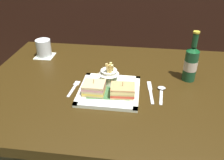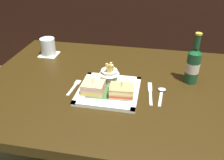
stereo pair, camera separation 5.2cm
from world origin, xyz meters
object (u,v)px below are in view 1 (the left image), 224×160
object	(u,v)px
knife	(150,91)
fries_cup	(109,74)
fork	(74,88)
spoon	(161,90)
beer_bottle	(191,63)
square_plate	(109,91)
sandwich_half_right	(123,90)
water_glass	(44,49)
sandwich_half_left	(94,88)
dining_table	(114,106)

from	to	relation	value
knife	fries_cup	bearing A→B (deg)	170.11
fork	spoon	xyz separation A→B (m)	(0.39, 0.02, 0.00)
beer_bottle	knife	size ratio (longest dim) A/B	1.35
square_plate	knife	bearing A→B (deg)	9.48
fork	square_plate	bearing A→B (deg)	-4.85
sandwich_half_right	water_glass	bearing A→B (deg)	144.11
square_plate	fork	size ratio (longest dim) A/B	1.94
square_plate	spoon	size ratio (longest dim) A/B	1.89
square_plate	sandwich_half_right	size ratio (longest dim) A/B	2.50
beer_bottle	sandwich_half_left	bearing A→B (deg)	-155.80
beer_bottle	fork	bearing A→B (deg)	-164.36
knife	fork	bearing A→B (deg)	-177.29
beer_bottle	spoon	world-z (taller)	beer_bottle
sandwich_half_left	knife	world-z (taller)	sandwich_half_left
sandwich_half_left	water_glass	distance (m)	0.49
dining_table	fork	size ratio (longest dim) A/B	9.28
square_plate	fork	world-z (taller)	square_plate
sandwich_half_left	beer_bottle	bearing A→B (deg)	24.20
dining_table	sandwich_half_right	bearing A→B (deg)	-65.94
dining_table	sandwich_half_left	world-z (taller)	sandwich_half_left
knife	water_glass	bearing A→B (deg)	154.28
square_plate	fries_cup	world-z (taller)	fries_cup
fries_cup	spoon	world-z (taller)	fries_cup
sandwich_half_left	fork	distance (m)	0.11
sandwich_half_right	fork	world-z (taller)	sandwich_half_right
sandwich_half_left	fries_cup	distance (m)	0.11
sandwich_half_left	spoon	bearing A→B (deg)	12.82
fries_cup	spoon	distance (m)	0.24
water_glass	dining_table	bearing A→B (deg)	-29.23
square_plate	beer_bottle	world-z (taller)	beer_bottle
dining_table	fries_cup	distance (m)	0.18
fries_cup	fork	bearing A→B (deg)	-162.11
fork	beer_bottle	bearing A→B (deg)	15.64
sandwich_half_left	beer_bottle	distance (m)	0.46
square_plate	sandwich_half_left	world-z (taller)	sandwich_half_left
knife	spoon	bearing A→B (deg)	8.25
dining_table	sandwich_half_left	xyz separation A→B (m)	(-0.07, -0.10, 0.16)
dining_table	square_plate	xyz separation A→B (m)	(-0.01, -0.08, 0.13)
sandwich_half_right	water_glass	world-z (taller)	water_glass
dining_table	spoon	bearing A→B (deg)	-10.37
dining_table	spoon	distance (m)	0.25
water_glass	beer_bottle	bearing A→B (deg)	-11.52
dining_table	sandwich_half_left	bearing A→B (deg)	-125.79
fork	knife	size ratio (longest dim) A/B	0.76
beer_bottle	spoon	bearing A→B (deg)	-136.73
sandwich_half_left	sandwich_half_right	distance (m)	0.12
sandwich_half_right	fries_cup	bearing A→B (deg)	127.83
fries_cup	water_glass	size ratio (longest dim) A/B	1.14
water_glass	square_plate	bearing A→B (deg)	-37.26
square_plate	knife	distance (m)	0.18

